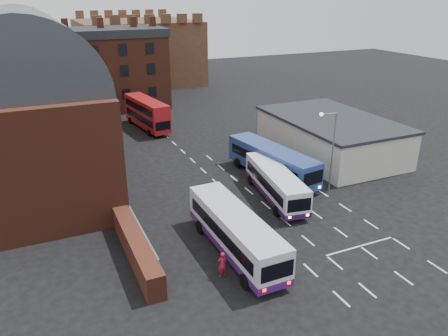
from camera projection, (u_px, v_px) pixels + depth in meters
name	position (u px, v px, depth m)	size (l,w,h in m)	color
ground	(279.00, 241.00, 32.42)	(180.00, 180.00, 0.00)	black
railway_station	(28.00, 101.00, 41.37)	(12.00, 28.00, 16.00)	#602B1E
forecourt_wall	(137.00, 248.00, 29.87)	(1.20, 10.00, 1.80)	#602B1E
cream_building	(330.00, 136.00, 49.17)	(10.40, 16.40, 4.25)	beige
brick_terrace	(92.00, 74.00, 66.92)	(22.00, 10.00, 11.00)	brown
castle_keep	(137.00, 52.00, 88.21)	(22.00, 22.00, 12.00)	brown
bus_white_outbound	(235.00, 230.00, 30.43)	(2.91, 11.14, 3.03)	silver
bus_white_inbound	(276.00, 182.00, 38.60)	(3.75, 10.15, 2.71)	white
bus_blue	(272.00, 160.00, 42.92)	(4.35, 11.63, 3.10)	navy
bus_red_double	(147.00, 113.00, 58.32)	(3.67, 10.30, 4.03)	#A9181B
street_lamp	(330.00, 145.00, 38.62)	(1.48, 0.68, 7.62)	slate
pedestrian_red	(222.00, 264.00, 28.09)	(0.66, 0.44, 1.82)	maroon
pedestrian_beige	(246.00, 269.00, 28.03)	(0.66, 0.51, 1.36)	tan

